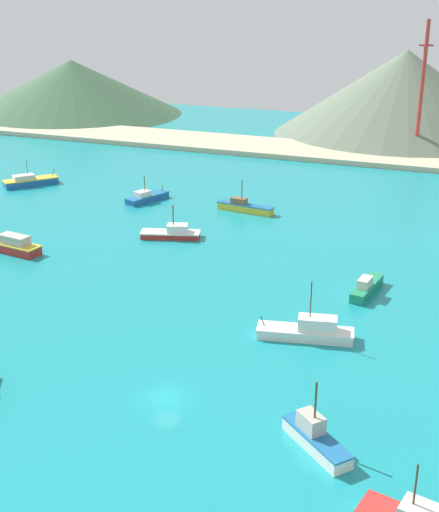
{
  "coord_description": "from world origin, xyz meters",
  "views": [
    {
      "loc": [
        26.59,
        -52.35,
        37.58
      ],
      "look_at": [
        -9.3,
        37.59,
        0.22
      ],
      "focal_mm": 48.59,
      "sensor_mm": 36.0,
      "label": 1
    }
  ],
  "objects_px": {
    "fishing_boat_5": "(367,287)",
    "fishing_boat_11": "(10,245)",
    "fishing_boat_10": "(30,181)",
    "fishing_boat_12": "(245,207)",
    "fishing_boat_14": "(308,331)",
    "fishing_boat_4": "(172,233)",
    "fishing_boat_1": "(315,437)",
    "radio_tower": "(422,89)",
    "fishing_boat_7": "(146,197)"
  },
  "relations": [
    {
      "from": "fishing_boat_7",
      "to": "radio_tower",
      "type": "distance_m",
      "value": 72.87
    },
    {
      "from": "fishing_boat_1",
      "to": "fishing_boat_10",
      "type": "relative_size",
      "value": 0.71
    },
    {
      "from": "fishing_boat_1",
      "to": "fishing_boat_11",
      "type": "height_order",
      "value": "fishing_boat_1"
    },
    {
      "from": "fishing_boat_4",
      "to": "fishing_boat_1",
      "type": "bearing_deg",
      "value": -51.98
    },
    {
      "from": "fishing_boat_7",
      "to": "fishing_boat_12",
      "type": "height_order",
      "value": "fishing_boat_12"
    },
    {
      "from": "radio_tower",
      "to": "fishing_boat_5",
      "type": "bearing_deg",
      "value": -87.25
    },
    {
      "from": "fishing_boat_4",
      "to": "radio_tower",
      "type": "relative_size",
      "value": 0.32
    },
    {
      "from": "fishing_boat_1",
      "to": "fishing_boat_10",
      "type": "bearing_deg",
      "value": 140.26
    },
    {
      "from": "fishing_boat_5",
      "to": "fishing_boat_14",
      "type": "height_order",
      "value": "fishing_boat_14"
    },
    {
      "from": "fishing_boat_5",
      "to": "fishing_boat_11",
      "type": "xyz_separation_m",
      "value": [
        -53.72,
        -4.43,
        0.17
      ]
    },
    {
      "from": "fishing_boat_7",
      "to": "fishing_boat_5",
      "type": "bearing_deg",
      "value": -30.37
    },
    {
      "from": "fishing_boat_4",
      "to": "fishing_boat_14",
      "type": "distance_m",
      "value": 39.08
    },
    {
      "from": "fishing_boat_1",
      "to": "fishing_boat_10",
      "type": "height_order",
      "value": "fishing_boat_1"
    },
    {
      "from": "fishing_boat_4",
      "to": "radio_tower",
      "type": "height_order",
      "value": "radio_tower"
    },
    {
      "from": "fishing_boat_1",
      "to": "fishing_boat_14",
      "type": "distance_m",
      "value": 20.37
    },
    {
      "from": "fishing_boat_1",
      "to": "fishing_boat_12",
      "type": "relative_size",
      "value": 0.68
    },
    {
      "from": "fishing_boat_4",
      "to": "fishing_boat_7",
      "type": "relative_size",
      "value": 1.05
    },
    {
      "from": "fishing_boat_10",
      "to": "radio_tower",
      "type": "height_order",
      "value": "radio_tower"
    },
    {
      "from": "fishing_boat_4",
      "to": "radio_tower",
      "type": "bearing_deg",
      "value": 68.41
    },
    {
      "from": "fishing_boat_7",
      "to": "fishing_boat_11",
      "type": "distance_m",
      "value": 32.59
    },
    {
      "from": "fishing_boat_12",
      "to": "fishing_boat_14",
      "type": "height_order",
      "value": "fishing_boat_14"
    },
    {
      "from": "fishing_boat_12",
      "to": "fishing_boat_10",
      "type": "bearing_deg",
      "value": 179.25
    },
    {
      "from": "fishing_boat_12",
      "to": "fishing_boat_4",
      "type": "bearing_deg",
      "value": -109.16
    },
    {
      "from": "fishing_boat_1",
      "to": "fishing_boat_7",
      "type": "relative_size",
      "value": 0.78
    },
    {
      "from": "fishing_boat_12",
      "to": "fishing_boat_14",
      "type": "bearing_deg",
      "value": -61.62
    },
    {
      "from": "fishing_boat_4",
      "to": "fishing_boat_10",
      "type": "relative_size",
      "value": 0.96
    },
    {
      "from": "fishing_boat_5",
      "to": "radio_tower",
      "type": "xyz_separation_m",
      "value": [
        -4.05,
        84.44,
        15.13
      ]
    },
    {
      "from": "fishing_boat_10",
      "to": "fishing_boat_5",
      "type": "bearing_deg",
      "value": -21.11
    },
    {
      "from": "fishing_boat_1",
      "to": "fishing_boat_11",
      "type": "distance_m",
      "value": 63.4
    },
    {
      "from": "fishing_boat_10",
      "to": "fishing_boat_4",
      "type": "bearing_deg",
      "value": -24.02
    },
    {
      "from": "fishing_boat_5",
      "to": "fishing_boat_12",
      "type": "xyz_separation_m",
      "value": [
        -27.22,
        28.06,
        -0.01
      ]
    },
    {
      "from": "fishing_boat_4",
      "to": "fishing_boat_14",
      "type": "relative_size",
      "value": 0.88
    },
    {
      "from": "fishing_boat_1",
      "to": "fishing_boat_4",
      "type": "relative_size",
      "value": 0.74
    },
    {
      "from": "fishing_boat_14",
      "to": "fishing_boat_10",
      "type": "bearing_deg",
      "value": 148.08
    },
    {
      "from": "fishing_boat_14",
      "to": "fishing_boat_7",
      "type": "bearing_deg",
      "value": 135.21
    },
    {
      "from": "fishing_boat_5",
      "to": "fishing_boat_12",
      "type": "bearing_deg",
      "value": 134.13
    },
    {
      "from": "fishing_boat_10",
      "to": "fishing_boat_12",
      "type": "height_order",
      "value": "fishing_boat_12"
    },
    {
      "from": "fishing_boat_7",
      "to": "fishing_boat_10",
      "type": "height_order",
      "value": "fishing_boat_10"
    },
    {
      "from": "fishing_boat_1",
      "to": "fishing_boat_7",
      "type": "distance_m",
      "value": 78.98
    },
    {
      "from": "fishing_boat_4",
      "to": "fishing_boat_10",
      "type": "xyz_separation_m",
      "value": [
        -40.93,
        18.24,
        0.1
      ]
    },
    {
      "from": "fishing_boat_14",
      "to": "radio_tower",
      "type": "distance_m",
      "value": 100.76
    },
    {
      "from": "fishing_boat_4",
      "to": "fishing_boat_12",
      "type": "height_order",
      "value": "fishing_boat_12"
    },
    {
      "from": "fishing_boat_10",
      "to": "fishing_boat_11",
      "type": "xyz_separation_m",
      "value": [
        20.55,
        -33.1,
        0.17
      ]
    },
    {
      "from": "fishing_boat_14",
      "to": "fishing_boat_11",
      "type": "bearing_deg",
      "value": 167.81
    },
    {
      "from": "fishing_boat_11",
      "to": "radio_tower",
      "type": "bearing_deg",
      "value": 60.8
    },
    {
      "from": "fishing_boat_4",
      "to": "fishing_boat_7",
      "type": "distance_m",
      "value": 21.66
    },
    {
      "from": "fishing_boat_4",
      "to": "fishing_boat_11",
      "type": "xyz_separation_m",
      "value": [
        -20.38,
        -14.86,
        0.26
      ]
    },
    {
      "from": "fishing_boat_1",
      "to": "fishing_boat_7",
      "type": "height_order",
      "value": "fishing_boat_1"
    },
    {
      "from": "fishing_boat_4",
      "to": "fishing_boat_5",
      "type": "xyz_separation_m",
      "value": [
        33.34,
        -10.44,
        0.09
      ]
    },
    {
      "from": "fishing_boat_1",
      "to": "fishing_boat_5",
      "type": "xyz_separation_m",
      "value": [
        -1.97,
        34.72,
        -0.14
      ]
    }
  ]
}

